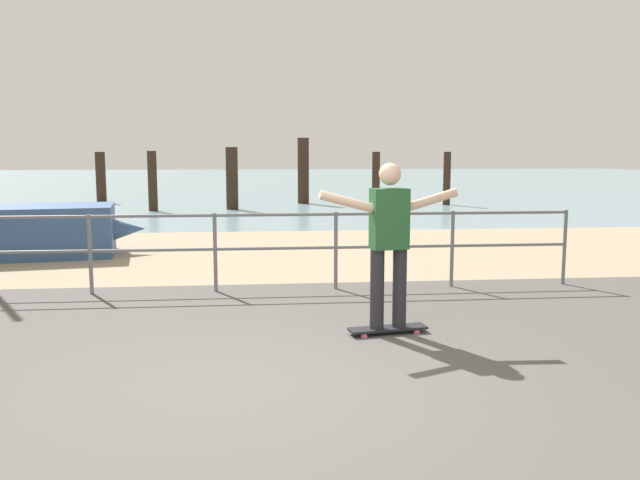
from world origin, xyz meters
TOP-DOWN VIEW (x-y plane):
  - ground_plane at (0.00, -1.00)m, footprint 24.00×10.00m
  - beach_strip at (0.00, 7.00)m, footprint 24.00×6.00m
  - sea_surface at (0.00, 35.00)m, footprint 72.00×50.00m
  - railing_fence at (-1.38, 3.60)m, footprint 11.13×0.05m
  - skateboard at (1.26, 1.40)m, footprint 0.82×0.33m
  - skateboarder at (1.26, 1.40)m, footprint 1.44×0.33m
  - groyne_post_0 at (-5.55, 19.36)m, footprint 0.35×0.35m
  - groyne_post_1 at (-3.16, 15.52)m, footprint 0.28×0.28m
  - groyne_post_2 at (-0.76, 15.83)m, footprint 0.37×0.37m
  - groyne_post_3 at (1.63, 17.96)m, footprint 0.39×0.39m
  - groyne_post_4 at (4.02, 17.04)m, footprint 0.27×0.27m
  - groyne_post_5 at (6.42, 16.82)m, footprint 0.25×0.25m

SIDE VIEW (x-z plane):
  - ground_plane at x=0.00m, z-range -0.02..0.02m
  - beach_strip at x=0.00m, z-range -0.02..0.02m
  - sea_surface at x=0.00m, z-range -0.02..0.02m
  - skateboard at x=1.26m, z-range 0.03..0.11m
  - railing_fence at x=-1.38m, z-range 0.17..1.22m
  - groyne_post_0 at x=-5.55m, z-range 0.00..1.81m
  - groyne_post_5 at x=6.42m, z-range 0.00..1.81m
  - groyne_post_4 at x=4.02m, z-range 0.00..1.81m
  - groyne_post_1 at x=-3.16m, z-range 0.00..1.84m
  - groyne_post_2 at x=-0.76m, z-range 0.00..1.96m
  - skateboarder at x=1.26m, z-range 0.19..1.84m
  - groyne_post_3 at x=1.63m, z-range 0.00..2.29m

